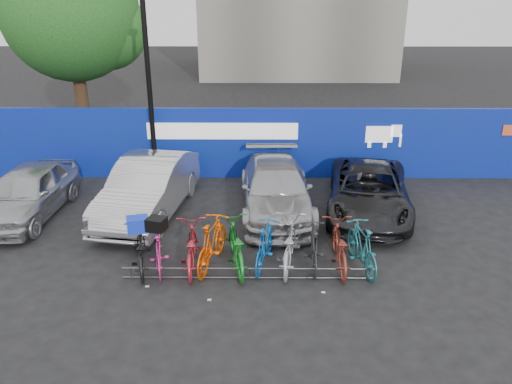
{
  "coord_description": "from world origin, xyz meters",
  "views": [
    {
      "loc": [
        0.23,
        -10.15,
        5.95
      ],
      "look_at": [
        0.14,
        2.0,
        1.05
      ],
      "focal_mm": 35.0,
      "sensor_mm": 36.0,
      "label": 1
    }
  ],
  "objects_px": {
    "bike_rack": "(249,273)",
    "bike_5": "(265,245)",
    "bike_9": "(362,247)",
    "car_1": "(149,187)",
    "bike_0": "(140,250)",
    "bike_1": "(159,250)",
    "tree": "(77,16)",
    "bike_3": "(212,243)",
    "car_3": "(369,191)",
    "bike_6": "(288,244)",
    "bike_4": "(235,246)",
    "bike_2": "(191,247)",
    "bike_8": "(339,246)",
    "car_0": "(27,192)",
    "car_2": "(276,189)",
    "bike_7": "(314,247)",
    "lamppost": "(149,84)"
  },
  "relations": [
    {
      "from": "bike_8",
      "to": "bike_9",
      "type": "xyz_separation_m",
      "value": [
        0.51,
        -0.07,
        0.03
      ]
    },
    {
      "from": "car_0",
      "to": "bike_6",
      "type": "relative_size",
      "value": 2.04
    },
    {
      "from": "car_2",
      "to": "bike_9",
      "type": "xyz_separation_m",
      "value": [
        1.86,
        -3.19,
        -0.15
      ]
    },
    {
      "from": "tree",
      "to": "bike_3",
      "type": "bearing_deg",
      "value": -59.48
    },
    {
      "from": "bike_0",
      "to": "bike_2",
      "type": "xyz_separation_m",
      "value": [
        1.14,
        0.07,
        0.03
      ]
    },
    {
      "from": "bike_0",
      "to": "bike_8",
      "type": "xyz_separation_m",
      "value": [
        4.54,
        0.13,
        0.04
      ]
    },
    {
      "from": "bike_2",
      "to": "bike_5",
      "type": "bearing_deg",
      "value": 178.31
    },
    {
      "from": "bike_9",
      "to": "car_1",
      "type": "bearing_deg",
      "value": -39.09
    },
    {
      "from": "tree",
      "to": "car_3",
      "type": "relative_size",
      "value": 1.62
    },
    {
      "from": "bike_rack",
      "to": "bike_5",
      "type": "bearing_deg",
      "value": 60.14
    },
    {
      "from": "bike_6",
      "to": "bike_5",
      "type": "bearing_deg",
      "value": 9.34
    },
    {
      "from": "bike_0",
      "to": "bike_6",
      "type": "relative_size",
      "value": 0.88
    },
    {
      "from": "tree",
      "to": "car_2",
      "type": "xyz_separation_m",
      "value": [
        7.48,
        -6.95,
        -4.37
      ]
    },
    {
      "from": "bike_2",
      "to": "bike_7",
      "type": "bearing_deg",
      "value": 176.61
    },
    {
      "from": "lamppost",
      "to": "car_0",
      "type": "distance_m",
      "value": 4.79
    },
    {
      "from": "car_2",
      "to": "bike_3",
      "type": "relative_size",
      "value": 2.48
    },
    {
      "from": "car_0",
      "to": "bike_3",
      "type": "bearing_deg",
      "value": -24.43
    },
    {
      "from": "car_0",
      "to": "bike_7",
      "type": "height_order",
      "value": "car_0"
    },
    {
      "from": "lamppost",
      "to": "bike_8",
      "type": "height_order",
      "value": "lamppost"
    },
    {
      "from": "car_0",
      "to": "bike_7",
      "type": "xyz_separation_m",
      "value": [
        7.76,
        -2.76,
        -0.21
      ]
    },
    {
      "from": "bike_0",
      "to": "bike_3",
      "type": "height_order",
      "value": "bike_3"
    },
    {
      "from": "tree",
      "to": "bike_2",
      "type": "bearing_deg",
      "value": -61.76
    },
    {
      "from": "car_0",
      "to": "car_2",
      "type": "bearing_deg",
      "value": 5.32
    },
    {
      "from": "bike_rack",
      "to": "bike_1",
      "type": "height_order",
      "value": "bike_1"
    },
    {
      "from": "bike_1",
      "to": "bike_3",
      "type": "height_order",
      "value": "bike_3"
    },
    {
      "from": "tree",
      "to": "bike_2",
      "type": "height_order",
      "value": "tree"
    },
    {
      "from": "car_2",
      "to": "car_0",
      "type": "bearing_deg",
      "value": -179.26
    },
    {
      "from": "bike_0",
      "to": "bike_5",
      "type": "height_order",
      "value": "bike_5"
    },
    {
      "from": "bike_rack",
      "to": "bike_5",
      "type": "distance_m",
      "value": 0.81
    },
    {
      "from": "car_1",
      "to": "bike_4",
      "type": "relative_size",
      "value": 2.35
    },
    {
      "from": "bike_3",
      "to": "bike_9",
      "type": "height_order",
      "value": "bike_3"
    },
    {
      "from": "bike_0",
      "to": "bike_1",
      "type": "bearing_deg",
      "value": 162.6
    },
    {
      "from": "car_3",
      "to": "bike_2",
      "type": "distance_m",
      "value": 5.63
    },
    {
      "from": "bike_2",
      "to": "bike_4",
      "type": "bearing_deg",
      "value": 177.11
    },
    {
      "from": "car_3",
      "to": "car_1",
      "type": "bearing_deg",
      "value": -169.13
    },
    {
      "from": "tree",
      "to": "bike_8",
      "type": "xyz_separation_m",
      "value": [
        8.84,
        -10.07,
        -4.55
      ]
    },
    {
      "from": "bike_6",
      "to": "bike_8",
      "type": "bearing_deg",
      "value": -174.91
    },
    {
      "from": "bike_3",
      "to": "bike_0",
      "type": "bearing_deg",
      "value": 19.32
    },
    {
      "from": "bike_rack",
      "to": "car_3",
      "type": "bearing_deg",
      "value": 47.56
    },
    {
      "from": "car_0",
      "to": "bike_1",
      "type": "relative_size",
      "value": 2.53
    },
    {
      "from": "bike_rack",
      "to": "bike_5",
      "type": "height_order",
      "value": "bike_5"
    },
    {
      "from": "lamppost",
      "to": "bike_9",
      "type": "bearing_deg",
      "value": -43.57
    },
    {
      "from": "car_1",
      "to": "bike_2",
      "type": "bearing_deg",
      "value": -54.17
    },
    {
      "from": "tree",
      "to": "bike_1",
      "type": "bearing_deg",
      "value": -65.21
    },
    {
      "from": "tree",
      "to": "bike_rack",
      "type": "height_order",
      "value": "tree"
    },
    {
      "from": "car_0",
      "to": "car_2",
      "type": "height_order",
      "value": "car_0"
    },
    {
      "from": "lamppost",
      "to": "car_3",
      "type": "bearing_deg",
      "value": -19.65
    },
    {
      "from": "bike_1",
      "to": "bike_9",
      "type": "bearing_deg",
      "value": 169.76
    },
    {
      "from": "bike_9",
      "to": "bike_7",
      "type": "bearing_deg",
      "value": -14.23
    },
    {
      "from": "bike_5",
      "to": "bike_9",
      "type": "relative_size",
      "value": 0.96
    }
  ]
}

